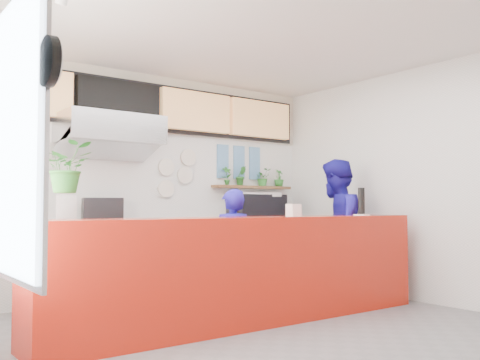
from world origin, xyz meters
TOP-DOWN VIEW (x-y plane):
  - floor at (0.00, 0.00)m, footprint 5.00×5.00m
  - ceiling at (0.00, 0.00)m, footprint 5.00×5.00m
  - wall_back at (0.00, 2.50)m, footprint 5.00×0.00m
  - wall_left at (-2.50, 0.00)m, footprint 0.00×5.00m
  - wall_right at (2.50, 0.00)m, footprint 0.00×5.00m
  - service_counter at (0.00, 0.40)m, footprint 4.50×0.60m
  - cream_band at (0.00, 2.49)m, footprint 5.00×0.02m
  - prep_bench at (-0.80, 2.20)m, footprint 1.80×0.60m
  - panini_oven at (-0.87, 2.20)m, footprint 0.57×0.57m
  - extraction_hood at (-0.80, 2.15)m, footprint 1.20×0.70m
  - hood_lip at (-0.80, 2.15)m, footprint 1.20×0.69m
  - right_bench at (1.50, 2.20)m, footprint 1.80×0.60m
  - espresso_machine at (1.51, 2.20)m, footprint 0.82×0.64m
  - espresso_tray at (1.51, 2.20)m, footprint 0.78×0.68m
  - herb_shelf at (1.60, 2.40)m, footprint 1.40×0.18m
  - menu_board_far_left at (-1.75, 2.38)m, footprint 1.10×0.10m
  - menu_board_mid_left at (-0.59, 2.38)m, footprint 1.10×0.10m
  - menu_board_mid_right at (0.57, 2.38)m, footprint 1.10×0.10m
  - menu_board_far_right at (1.73, 2.38)m, footprint 1.10×0.10m
  - soffit at (0.00, 2.46)m, footprint 4.80×0.04m
  - window_frame at (-2.45, 0.30)m, footprint 0.03×2.30m
  - wall_clock_rim at (-2.46, -0.90)m, footprint 0.05×0.30m
  - wall_clock_face at (-2.43, -0.90)m, footprint 0.02×0.26m
  - dec_plate_a at (0.15, 2.47)m, footprint 0.24×0.03m
  - dec_plate_b at (0.45, 2.47)m, footprint 0.24×0.03m
  - dec_plate_c at (0.15, 2.47)m, footprint 0.24×0.03m
  - dec_plate_d at (0.50, 2.47)m, footprint 0.24×0.03m
  - photo_frame_a at (1.10, 2.48)m, footprint 0.20×0.02m
  - photo_frame_b at (1.40, 2.48)m, footprint 0.20×0.02m
  - photo_frame_c at (1.70, 2.48)m, footprint 0.20×0.02m
  - photo_frame_d at (1.10, 2.48)m, footprint 0.20×0.02m
  - photo_frame_e at (1.40, 2.48)m, footprint 0.20×0.02m
  - photo_frame_f at (1.70, 2.48)m, footprint 0.20×0.02m
  - staff_center at (0.20, 1.00)m, footprint 0.57×0.44m
  - staff_right at (1.84, 0.92)m, footprint 1.11×1.02m
  - herb_a at (1.12, 2.40)m, footprint 0.16×0.12m
  - herb_b at (1.38, 2.40)m, footprint 0.19×0.17m
  - herb_c at (1.80, 2.40)m, footprint 0.28×0.25m
  - herb_d at (2.13, 2.40)m, footprint 0.19×0.19m
  - glass_vase at (-1.92, 0.38)m, footprint 0.22×0.22m
  - basil_vase at (-1.92, 0.38)m, footprint 0.39×0.34m
  - napkin_holder at (0.57, 0.34)m, footprint 0.17×0.12m
  - white_plate at (1.65, 0.32)m, footprint 0.23×0.23m
  - pepper_mill at (1.65, 0.32)m, footprint 0.09×0.09m

SIDE VIEW (x-z plane):
  - floor at x=0.00m, z-range 0.00..0.00m
  - prep_bench at x=-0.80m, z-range 0.00..0.90m
  - right_bench at x=1.50m, z-range 0.00..0.90m
  - service_counter at x=0.00m, z-range 0.00..1.10m
  - staff_center at x=0.20m, z-range 0.00..1.41m
  - staff_right at x=1.84m, z-range 0.00..1.83m
  - panini_oven at x=-0.87m, z-range 0.90..1.31m
  - white_plate at x=1.65m, z-range 1.10..1.12m
  - espresso_machine at x=1.51m, z-range 0.90..1.38m
  - napkin_holder at x=0.57m, z-range 1.10..1.24m
  - glass_vase at x=-1.92m, z-range 1.10..1.31m
  - pepper_mill at x=1.65m, z-range 1.11..1.43m
  - espresso_tray at x=1.51m, z-range 1.35..1.41m
  - dec_plate_c at x=0.15m, z-range 1.33..1.57m
  - wall_back at x=0.00m, z-range -1.00..4.00m
  - wall_left at x=-2.50m, z-range -1.00..4.00m
  - wall_right at x=2.50m, z-range -1.00..4.00m
  - herb_shelf at x=1.60m, z-range 1.48..1.52m
  - basil_vase at x=-1.92m, z-range 1.32..1.75m
  - dec_plate_b at x=0.45m, z-range 1.53..1.77m
  - herb_c at x=1.80m, z-range 1.52..1.79m
  - herb_d at x=2.13m, z-range 1.52..1.79m
  - herb_a at x=1.12m, z-range 1.52..1.80m
  - herb_b at x=1.38m, z-range 1.52..1.81m
  - window_frame at x=-2.45m, z-range 0.70..2.70m
  - dec_plate_a at x=0.15m, z-range 1.63..1.87m
  - photo_frame_d at x=1.10m, z-range 1.62..1.88m
  - photo_frame_e at x=1.40m, z-range 1.62..1.88m
  - photo_frame_f at x=1.70m, z-range 1.62..1.88m
  - dec_plate_d at x=0.50m, z-range 1.78..2.02m
  - hood_lip at x=-0.80m, z-range 1.79..2.11m
  - photo_frame_a at x=1.10m, z-range 1.88..2.12m
  - photo_frame_b at x=1.40m, z-range 1.88..2.12m
  - photo_frame_c at x=1.70m, z-range 1.88..2.12m
  - wall_clock_rim at x=-2.46m, z-range 1.90..2.20m
  - wall_clock_face at x=-2.43m, z-range 1.92..2.18m
  - extraction_hood at x=-0.80m, z-range 1.98..2.32m
  - menu_board_far_left at x=-1.75m, z-range 2.27..2.82m
  - menu_board_mid_left at x=-0.59m, z-range 2.27..2.82m
  - menu_board_mid_right at x=0.57m, z-range 2.27..2.82m
  - menu_board_far_right at x=1.73m, z-range 2.27..2.82m
  - soffit at x=0.00m, z-range 2.22..2.88m
  - cream_band at x=0.00m, z-range 2.20..3.00m
  - ceiling at x=0.00m, z-range 3.00..3.00m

